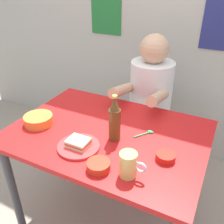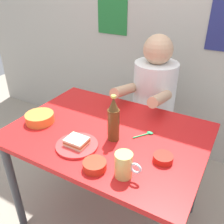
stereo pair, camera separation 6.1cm
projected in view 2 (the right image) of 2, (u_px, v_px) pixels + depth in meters
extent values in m
plane|color=gray|center=(109.00, 217.00, 1.78)|extent=(6.00, 6.00, 0.00)
cube|color=#ADA89E|center=(175.00, 6.00, 1.94)|extent=(4.40, 0.08, 2.60)
cube|color=#1E6B2D|center=(112.00, 4.00, 2.14)|extent=(0.29, 0.01, 0.50)
cube|color=red|center=(108.00, 133.00, 1.43)|extent=(1.10, 0.80, 0.03)
cylinder|color=#3F3F44|center=(14.00, 187.00, 1.56)|extent=(0.05, 0.05, 0.71)
cylinder|color=#3F3F44|center=(78.00, 133.00, 2.08)|extent=(0.05, 0.05, 0.71)
cylinder|color=#3F3F44|center=(197.00, 174.00, 1.66)|extent=(0.05, 0.05, 0.71)
cylinder|color=#4C4C51|center=(149.00, 148.00, 2.14)|extent=(0.08, 0.08, 0.41)
cylinder|color=maroon|center=(151.00, 126.00, 2.03)|extent=(0.34, 0.34, 0.04)
cylinder|color=white|center=(154.00, 96.00, 1.90)|extent=(0.32, 0.32, 0.52)
sphere|color=tan|center=(158.00, 49.00, 1.72)|extent=(0.21, 0.21, 0.21)
cylinder|color=tan|center=(124.00, 90.00, 1.71)|extent=(0.07, 0.31, 0.14)
cylinder|color=tan|center=(160.00, 99.00, 1.59)|extent=(0.07, 0.31, 0.14)
cylinder|color=red|center=(77.00, 145.00, 1.29)|extent=(0.22, 0.22, 0.01)
cube|color=beige|center=(77.00, 143.00, 1.28)|extent=(0.11, 0.09, 0.01)
cube|color=#9E592D|center=(77.00, 141.00, 1.28)|extent=(0.11, 0.09, 0.01)
cube|color=beige|center=(76.00, 140.00, 1.27)|extent=(0.11, 0.09, 0.01)
cylinder|color=#D1BC66|center=(124.00, 165.00, 1.08)|extent=(0.08, 0.08, 0.12)
torus|color=silver|center=(136.00, 168.00, 1.05)|extent=(0.06, 0.01, 0.06)
cylinder|color=#593819|center=(113.00, 125.00, 1.31)|extent=(0.06, 0.06, 0.18)
cone|color=#593819|center=(114.00, 104.00, 1.25)|extent=(0.05, 0.05, 0.07)
cylinder|color=#BFB74C|center=(114.00, 97.00, 1.23)|extent=(0.03, 0.03, 0.01)
cylinder|color=orange|center=(40.00, 118.00, 1.49)|extent=(0.17, 0.17, 0.05)
cylinder|color=#B25B2D|center=(40.00, 116.00, 1.49)|extent=(0.14, 0.14, 0.02)
cylinder|color=#B21E14|center=(163.00, 158.00, 1.19)|extent=(0.10, 0.10, 0.03)
cylinder|color=maroon|center=(163.00, 157.00, 1.18)|extent=(0.08, 0.08, 0.02)
cylinder|color=red|center=(95.00, 165.00, 1.14)|extent=(0.11, 0.11, 0.04)
cylinder|color=#A33521|center=(95.00, 164.00, 1.13)|extent=(0.09, 0.09, 0.02)
cylinder|color=#26A559|center=(142.00, 135.00, 1.37)|extent=(0.07, 0.09, 0.01)
ellipsoid|color=#26A559|center=(150.00, 133.00, 1.39)|extent=(0.04, 0.02, 0.01)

